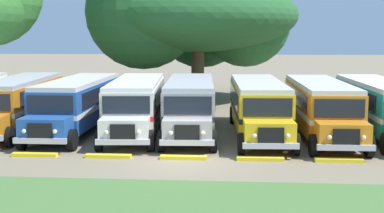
{
  "coord_description": "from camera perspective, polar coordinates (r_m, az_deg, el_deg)",
  "views": [
    {
      "loc": [
        2.03,
        -21.27,
        5.35
      ],
      "look_at": [
        0.0,
        5.05,
        1.6
      ],
      "focal_mm": 48.49,
      "sensor_mm": 36.0,
      "label": 1
    }
  ],
  "objects": [
    {
      "name": "broad_shade_tree",
      "position": [
        42.32,
        0.13,
        9.87
      ],
      "size": [
        16.34,
        16.29,
        11.35
      ],
      "color": "brown",
      "rests_on": "ground_plane"
    },
    {
      "name": "parked_bus_slot_7",
      "position": [
        29.17,
        19.96,
        0.17
      ],
      "size": [
        2.98,
        10.88,
        2.82
      ],
      "rotation": [
        0.0,
        0.0,
        -1.54
      ],
      "color": "teal",
      "rests_on": "ground_plane"
    },
    {
      "name": "parked_bus_slot_5",
      "position": [
        27.69,
        7.29,
        0.2
      ],
      "size": [
        3.1,
        10.89,
        2.82
      ],
      "rotation": [
        0.0,
        0.0,
        -1.52
      ],
      "color": "yellow",
      "rests_on": "ground_plane"
    },
    {
      "name": "parked_bus_slot_6",
      "position": [
        27.96,
        13.95,
        0.1
      ],
      "size": [
        2.88,
        10.86,
        2.82
      ],
      "rotation": [
        0.0,
        0.0,
        -1.55
      ],
      "color": "orange",
      "rests_on": "ground_plane"
    },
    {
      "name": "parked_bus_slot_1",
      "position": [
        30.65,
        -18.56,
        0.6
      ],
      "size": [
        3.34,
        10.94,
        2.82
      ],
      "rotation": [
        0.0,
        0.0,
        -1.5
      ],
      "color": "orange",
      "rests_on": "ground_plane"
    },
    {
      "name": "parked_bus_slot_4",
      "position": [
        28.11,
        -0.21,
        0.38
      ],
      "size": [
        3.2,
        10.91,
        2.82
      ],
      "rotation": [
        0.0,
        0.0,
        -1.51
      ],
      "color": "#9E9993",
      "rests_on": "ground_plane"
    },
    {
      "name": "curb_wheelstop_4",
      "position": [
        22.24,
        -0.95,
        -5.63
      ],
      "size": [
        2.0,
        0.36,
        0.15
      ],
      "primitive_type": "cube",
      "color": "yellow",
      "rests_on": "ground_plane"
    },
    {
      "name": "curb_wheelstop_3",
      "position": [
        22.78,
        -9.2,
        -5.41
      ],
      "size": [
        2.0,
        0.36,
        0.15
      ],
      "primitive_type": "cube",
      "color": "yellow",
      "rests_on": "ground_plane"
    },
    {
      "name": "curb_wheelstop_2",
      "position": [
        23.75,
        -16.92,
        -5.1
      ],
      "size": [
        2.0,
        0.36,
        0.15
      ],
      "primitive_type": "cube",
      "color": "yellow",
      "rests_on": "ground_plane"
    },
    {
      "name": "parked_bus_slot_3",
      "position": [
        28.42,
        -6.15,
        0.42
      ],
      "size": [
        3.4,
        10.95,
        2.82
      ],
      "rotation": [
        0.0,
        0.0,
        -1.49
      ],
      "color": "silver",
      "rests_on": "ground_plane"
    },
    {
      "name": "parked_bus_slot_2",
      "position": [
        29.16,
        -12.47,
        0.47
      ],
      "size": [
        2.68,
        10.84,
        2.82
      ],
      "rotation": [
        0.0,
        0.0,
        -1.57
      ],
      "color": "#23519E",
      "rests_on": "ground_plane"
    },
    {
      "name": "curb_wheelstop_6",
      "position": [
        22.61,
        15.86,
        -5.72
      ],
      "size": [
        2.0,
        0.36,
        0.15
      ],
      "primitive_type": "cube",
      "color": "yellow",
      "rests_on": "ground_plane"
    },
    {
      "name": "ground_plane",
      "position": [
        22.02,
        -1.01,
        -5.97
      ],
      "size": [
        220.0,
        220.0,
        0.0
      ],
      "primitive_type": "plane",
      "color": "#84755B"
    },
    {
      "name": "curb_wheelstop_5",
      "position": [
        22.19,
        7.52,
        -5.74
      ],
      "size": [
        2.0,
        0.36,
        0.15
      ],
      "primitive_type": "cube",
      "color": "yellow",
      "rests_on": "ground_plane"
    }
  ]
}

